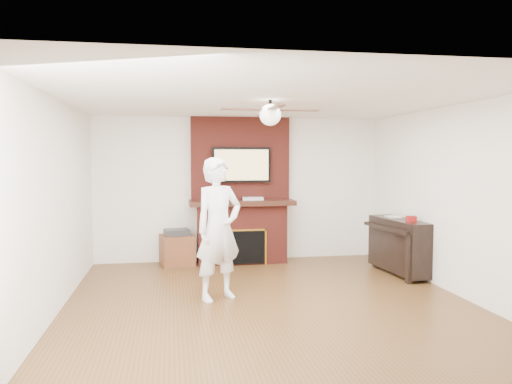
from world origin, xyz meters
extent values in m
cube|color=#4F3217|center=(0.00, 0.00, -0.09)|extent=(5.36, 5.86, 0.18)
cube|color=white|center=(0.00, 0.00, 2.59)|extent=(5.36, 5.86, 0.18)
cube|color=white|center=(0.00, 2.84, 1.25)|extent=(5.36, 0.18, 2.50)
cube|color=white|center=(0.00, -2.84, 1.25)|extent=(5.36, 0.18, 2.50)
cube|color=white|center=(-2.59, 0.00, 1.25)|extent=(0.18, 5.86, 2.50)
cube|color=white|center=(2.59, 0.00, 1.25)|extent=(0.18, 5.86, 2.50)
cube|color=maroon|center=(0.00, 2.50, 0.50)|extent=(1.50, 0.50, 1.00)
cube|color=black|center=(0.00, 2.47, 1.04)|extent=(1.78, 0.64, 0.08)
cube|color=maroon|center=(0.00, 2.65, 1.79)|extent=(1.70, 0.20, 1.42)
cube|color=black|center=(0.00, 2.25, 0.31)|extent=(0.70, 0.06, 0.55)
cube|color=#BF8C2D|center=(0.00, 2.24, 0.60)|extent=(0.78, 0.02, 0.03)
cube|color=#BF8C2D|center=(-0.38, 2.24, 0.31)|extent=(0.03, 0.02, 0.61)
cube|color=#BF8C2D|center=(0.38, 2.24, 0.31)|extent=(0.03, 0.02, 0.61)
cube|color=black|center=(0.00, 2.50, 1.68)|extent=(1.00, 0.07, 0.60)
cube|color=tan|center=(0.00, 2.47, 1.68)|extent=(0.92, 0.01, 0.52)
cylinder|color=black|center=(0.00, 0.00, 2.43)|extent=(0.04, 0.04, 0.14)
sphere|color=white|center=(0.00, 0.00, 2.32)|extent=(0.26, 0.26, 0.26)
cube|color=black|center=(0.33, 0.00, 2.38)|extent=(0.55, 0.11, 0.01)
cube|color=black|center=(0.00, 0.33, 2.38)|extent=(0.11, 0.55, 0.01)
cube|color=black|center=(-0.33, 0.00, 2.38)|extent=(0.55, 0.11, 0.01)
cube|color=black|center=(0.00, -0.33, 2.38)|extent=(0.11, 0.55, 0.01)
imported|color=white|center=(-0.60, 0.33, 0.90)|extent=(0.79, 0.70, 1.81)
cube|color=brown|center=(-1.10, 2.48, 0.25)|extent=(0.61, 0.61, 0.50)
cube|color=#2C2B2E|center=(-1.10, 2.48, 0.55)|extent=(0.46, 0.39, 0.10)
cube|color=black|center=(2.30, 1.23, 0.45)|extent=(0.50, 1.34, 0.81)
cube|color=black|center=(2.16, 0.65, 0.35)|extent=(0.06, 0.10, 0.70)
cube|color=black|center=(2.16, 1.81, 0.35)|extent=(0.06, 0.10, 0.70)
cube|color=black|center=(2.08, 1.23, 0.73)|extent=(0.25, 1.22, 0.05)
cube|color=silver|center=(2.30, 1.48, 0.86)|extent=(0.18, 0.25, 0.01)
cube|color=maroon|center=(2.30, 0.88, 0.90)|extent=(0.12, 0.12, 0.09)
cube|color=silver|center=(0.19, 2.45, 1.11)|extent=(0.37, 0.23, 0.05)
cylinder|color=yellow|center=(-0.24, 2.34, 0.06)|extent=(0.07, 0.07, 0.13)
cylinder|color=#3A732E|center=(0.07, 2.31, 0.04)|extent=(0.07, 0.07, 0.09)
cylinder|color=beige|center=(0.18, 2.32, 0.06)|extent=(0.07, 0.07, 0.13)
cylinder|color=#3563A1|center=(0.18, 2.32, 0.04)|extent=(0.06, 0.06, 0.08)
camera|label=1|loc=(-1.19, -5.93, 1.81)|focal=35.00mm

